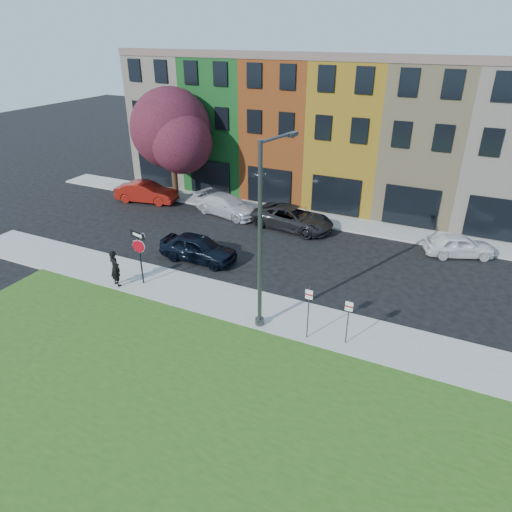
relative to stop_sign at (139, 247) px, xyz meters
The scene contains 15 objects.
ground 6.91m from the stop_sign, 23.48° to the right, with size 120.00×120.00×0.00m, color black.
sidewalk_near 8.30m from the stop_sign, ahead, with size 40.00×3.00×0.12m, color gray.
sidewalk_far 12.92m from the stop_sign, 76.30° to the left, with size 40.00×2.40×0.12m, color gray.
rowhouse_block 19.11m from the stop_sign, 79.27° to the left, with size 30.00×10.12×10.00m.
stop_sign is the anchor object (origin of this frame).
man 1.68m from the stop_sign, 146.12° to the right, with size 0.81×0.66×1.93m, color black.
sedan_near 4.05m from the stop_sign, 73.79° to the left, with size 4.46×1.82×1.52m, color black.
parked_car_red 12.87m from the stop_sign, 126.71° to the left, with size 4.85×2.47×1.52m, color maroon.
parked_car_silver 10.68m from the stop_sign, 94.83° to the left, with size 5.13×2.86×1.41m, color silver.
parked_car_dark 11.14m from the stop_sign, 67.60° to the left, with size 5.59×3.06×1.48m, color black.
parked_car_white 17.87m from the stop_sign, 36.55° to the left, with size 4.15×2.87×1.31m, color white.
street_lamp 7.28m from the stop_sign, ahead, with size 0.81×2.55×8.08m.
parking_sign_a 9.17m from the stop_sign, ahead, with size 0.32×0.09×2.46m.
parking_sign_b 10.74m from the stop_sign, ahead, with size 0.32×0.08×2.10m.
tree_purple 13.36m from the stop_sign, 116.47° to the left, with size 6.89×6.03×8.14m.
Camera 1 is at (7.94, -13.19, 11.82)m, focal length 32.00 mm.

